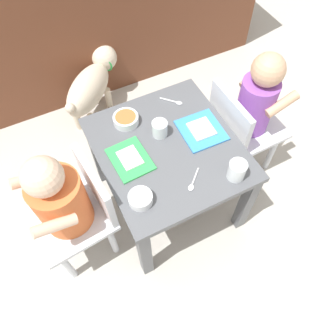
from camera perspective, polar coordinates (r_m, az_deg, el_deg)
ground_plane at (r=1.61m, az=0.00°, el=-5.34°), size 7.00×7.00×0.00m
kitchen_cabinet_back at (r=1.98m, az=-14.78°, el=25.01°), size 2.01×0.39×0.85m
dining_table at (r=1.31m, az=0.00°, el=1.77°), size 0.52×0.58×0.42m
seated_child_left at (r=1.20m, az=-17.58°, el=-5.47°), size 0.31×0.31×0.65m
seated_child_right at (r=1.45m, az=14.54°, el=10.34°), size 0.28×0.28×0.66m
dog at (r=1.84m, az=-13.07°, el=14.08°), size 0.41×0.40×0.32m
food_tray_left at (r=1.22m, az=-6.59°, el=1.59°), size 0.14×0.18×0.02m
food_tray_right at (r=1.30m, az=5.81°, el=6.59°), size 0.17×0.18×0.02m
water_cup_left at (r=1.17m, az=11.82°, el=-0.53°), size 0.06×0.06×0.07m
water_cup_right at (r=1.26m, az=-1.33°, el=6.76°), size 0.06×0.06×0.06m
veggie_bowl_near at (r=1.32m, az=-7.32°, el=8.39°), size 0.10×0.10×0.03m
cereal_bowl_right_side at (r=1.11m, az=-4.79°, el=-5.30°), size 0.08×0.08×0.04m
spoon_by_left_tray at (r=1.16m, az=4.40°, el=-2.38°), size 0.08×0.08×0.01m
spoon_by_right_tray at (r=1.40m, az=0.95°, el=11.47°), size 0.08×0.08×0.01m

